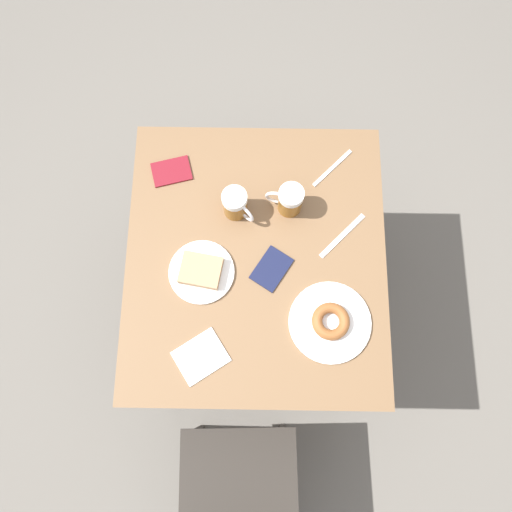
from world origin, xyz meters
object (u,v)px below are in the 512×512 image
(plate_with_donut, at_px, (330,322))
(passport_far_edge, at_px, (271,269))
(beer_mug_left, at_px, (289,200))
(knife, at_px, (342,236))
(fork, at_px, (332,168))
(passport_near_edge, at_px, (172,171))
(beer_mug_center, at_px, (236,204))
(napkin_folded, at_px, (201,357))
(plate_with_cake, at_px, (201,271))

(plate_with_donut, height_order, passport_far_edge, plate_with_donut)
(beer_mug_left, bearing_deg, knife, 150.51)
(plate_with_donut, xyz_separation_m, beer_mug_left, (0.12, -0.37, 0.04))
(fork, bearing_deg, passport_near_edge, 2.26)
(knife, bearing_deg, plate_with_donut, 80.37)
(plate_with_donut, bearing_deg, beer_mug_center, -50.80)
(napkin_folded, bearing_deg, passport_near_edge, -78.34)
(napkin_folded, relative_size, knife, 1.21)
(napkin_folded, relative_size, passport_far_edge, 1.20)
(beer_mug_left, bearing_deg, passport_near_edge, -16.92)
(beer_mug_left, bearing_deg, plate_with_donut, 108.38)
(passport_near_edge, bearing_deg, plate_with_donut, 136.03)
(passport_near_edge, distance_m, passport_far_edge, 0.47)
(plate_with_donut, height_order, passport_near_edge, plate_with_donut)
(fork, relative_size, knife, 0.89)
(knife, bearing_deg, plate_with_cake, 15.99)
(napkin_folded, xyz_separation_m, passport_near_edge, (0.12, -0.60, 0.00))
(plate_with_cake, bearing_deg, plate_with_donut, 159.11)
(fork, distance_m, passport_far_edge, 0.40)
(napkin_folded, height_order, passport_far_edge, passport_far_edge)
(beer_mug_left, relative_size, napkin_folded, 0.65)
(beer_mug_left, height_order, beer_mug_center, same)
(plate_with_donut, relative_size, beer_mug_center, 2.21)
(plate_with_cake, distance_m, knife, 0.46)
(beer_mug_center, relative_size, passport_far_edge, 0.74)
(plate_with_donut, xyz_separation_m, napkin_folded, (0.39, 0.11, -0.01))
(napkin_folded, distance_m, passport_far_edge, 0.34)
(beer_mug_center, height_order, fork, beer_mug_center)
(knife, height_order, passport_far_edge, passport_far_edge)
(fork, height_order, knife, same)
(beer_mug_center, bearing_deg, fork, -153.78)
(beer_mug_left, height_order, fork, beer_mug_left)
(plate_with_donut, bearing_deg, knife, -99.63)
(passport_near_edge, bearing_deg, passport_far_edge, 135.45)
(napkin_folded, distance_m, passport_near_edge, 0.61)
(plate_with_cake, height_order, knife, plate_with_cake)
(plate_with_cake, relative_size, knife, 1.34)
(beer_mug_center, distance_m, passport_far_edge, 0.23)
(knife, relative_size, passport_far_edge, 0.99)
(plate_with_donut, distance_m, napkin_folded, 0.40)
(plate_with_donut, distance_m, beer_mug_center, 0.46)
(napkin_folded, relative_size, passport_near_edge, 1.28)
(beer_mug_center, xyz_separation_m, passport_far_edge, (-0.11, 0.19, -0.05))
(beer_mug_left, xyz_separation_m, passport_far_edge, (0.05, 0.21, -0.05))
(passport_near_edge, bearing_deg, beer_mug_center, 148.46)
(plate_with_donut, xyz_separation_m, passport_far_edge, (0.18, -0.16, -0.01))
(beer_mug_left, relative_size, passport_far_edge, 0.78)
(napkin_folded, relative_size, fork, 1.35)
(knife, distance_m, passport_far_edge, 0.25)
(passport_near_edge, bearing_deg, beer_mug_left, 163.08)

